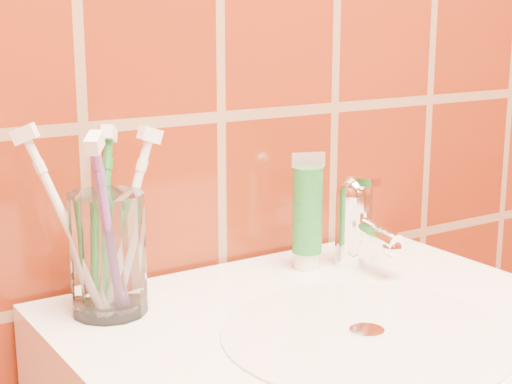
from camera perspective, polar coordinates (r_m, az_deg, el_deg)
glass_tumbler at (r=0.86m, az=-10.74°, el=-4.45°), size 0.08×0.08×0.13m
toothpaste_tube at (r=0.99m, az=3.76°, el=-1.69°), size 0.04×0.04×0.15m
faucet at (r=1.01m, az=7.31°, el=-1.90°), size 0.05×0.11×0.12m
toothbrush_0 at (r=0.88m, az=-9.34°, el=-1.99°), size 0.11×0.10×0.20m
toothbrush_1 at (r=0.82m, az=-10.71°, el=-2.78°), size 0.14×0.15×0.23m
toothbrush_2 at (r=0.85m, az=-13.59°, el=-2.32°), size 0.17×0.16×0.22m
toothbrush_3 at (r=0.89m, az=-10.95°, el=-1.92°), size 0.15×0.17×0.22m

